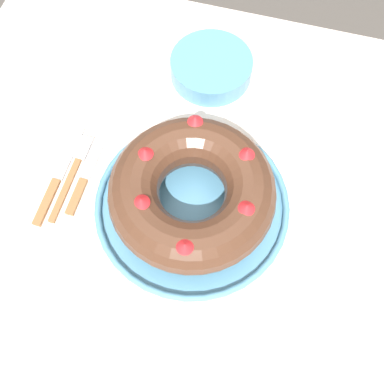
{
  "coord_description": "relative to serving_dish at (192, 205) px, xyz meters",
  "views": [
    {
      "loc": [
        0.07,
        -0.29,
        1.49
      ],
      "look_at": [
        -0.01,
        0.02,
        0.8
      ],
      "focal_mm": 42.0,
      "sensor_mm": 36.0,
      "label": 1
    }
  ],
  "objects": [
    {
      "name": "bundt_cake",
      "position": [
        0.0,
        0.0,
        0.06
      ],
      "size": [
        0.29,
        0.29,
        0.1
      ],
      "color": "#4C2D1E",
      "rests_on": "serving_dish"
    },
    {
      "name": "fork",
      "position": [
        -0.24,
        0.01,
        -0.01
      ],
      "size": [
        0.02,
        0.19,
        0.01
      ],
      "rotation": [
        0.0,
        0.0,
        0.09
      ],
      "color": "#936038",
      "rests_on": "dining_table"
    },
    {
      "name": "serving_dish",
      "position": [
        0.0,
        0.0,
        0.0
      ],
      "size": [
        0.35,
        0.35,
        0.03
      ],
      "color": "#518EB2",
      "rests_on": "dining_table"
    },
    {
      "name": "cake_knife",
      "position": [
        -0.21,
        -0.0,
        -0.01
      ],
      "size": [
        0.02,
        0.16,
        0.01
      ],
      "rotation": [
        0.0,
        0.0,
        -0.04
      ],
      "color": "#936038",
      "rests_on": "dining_table"
    },
    {
      "name": "serving_knife",
      "position": [
        -0.26,
        -0.02,
        -0.01
      ],
      "size": [
        0.02,
        0.21,
        0.01
      ],
      "rotation": [
        0.0,
        0.0,
        0.09
      ],
      "color": "#936038",
      "rests_on": "dining_table"
    },
    {
      "name": "dining_table",
      "position": [
        0.01,
        -0.02,
        -0.11
      ],
      "size": [
        1.14,
        1.03,
        0.73
      ],
      "color": "beige",
      "rests_on": "ground_plane"
    },
    {
      "name": "ground_plane",
      "position": [
        0.01,
        -0.02,
        -0.75
      ],
      "size": [
        8.0,
        8.0,
        0.0
      ],
      "primitive_type": "plane",
      "color": "#4C4742"
    },
    {
      "name": "side_bowl",
      "position": [
        -0.04,
        0.31,
        0.01
      ],
      "size": [
        0.17,
        0.17,
        0.04
      ],
      "primitive_type": "cylinder",
      "color": "#518EB2",
      "rests_on": "dining_table"
    }
  ]
}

